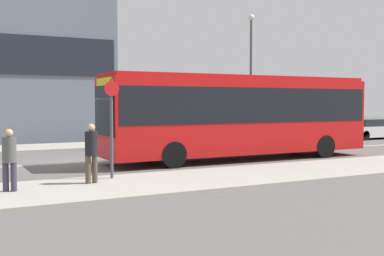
{
  "coord_description": "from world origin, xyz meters",
  "views": [
    {
      "loc": [
        -4.53,
        -18.66,
        2.36
      ],
      "look_at": [
        4.18,
        -1.71,
        1.33
      ],
      "focal_mm": 45.0,
      "sensor_mm": 36.0,
      "label": 1
    }
  ],
  "objects": [
    {
      "name": "bus_stop_sign",
      "position": [
        -0.22,
        -5.14,
        1.81
      ],
      "size": [
        0.44,
        0.12,
        2.9
      ],
      "color": "#4C4C51",
      "rests_on": "sidewalk_near"
    },
    {
      "name": "ground_plane",
      "position": [
        0.0,
        0.0,
        0.0
      ],
      "size": [
        120.0,
        120.0,
        0.0
      ],
      "primitive_type": "plane",
      "color": "#595654"
    },
    {
      "name": "pedestrian_down_pavement",
      "position": [
        -0.99,
        -5.7,
        1.06
      ],
      "size": [
        0.35,
        0.34,
        1.64
      ],
      "rotation": [
        0.0,
        0.0,
        0.17
      ],
      "color": "#4C4233",
      "rests_on": "sidewalk_near"
    },
    {
      "name": "sidewalk_far",
      "position": [
        0.0,
        6.25,
        0.07
      ],
      "size": [
        44.0,
        3.5,
        0.13
      ],
      "color": "#A39E93",
      "rests_on": "ground_plane"
    },
    {
      "name": "pedestrian_near_stop",
      "position": [
        -3.13,
        -5.96,
        1.01
      ],
      "size": [
        0.34,
        0.34,
        1.57
      ],
      "rotation": [
        0.0,
        0.0,
        -0.44
      ],
      "color": "#383347",
      "rests_on": "sidewalk_near"
    },
    {
      "name": "parked_car_0",
      "position": [
        14.95,
        3.39,
        0.66
      ],
      "size": [
        4.45,
        1.84,
        1.42
      ],
      "color": "#4C5156",
      "rests_on": "ground_plane"
    },
    {
      "name": "lane_centerline",
      "position": [
        0.0,
        0.0,
        0.0
      ],
      "size": [
        41.8,
        0.16,
        0.01
      ],
      "color": "silver",
      "rests_on": "ground_plane"
    },
    {
      "name": "sidewalk_near",
      "position": [
        0.0,
        -6.25,
        0.07
      ],
      "size": [
        44.0,
        3.5,
        0.13
      ],
      "color": "#A39E93",
      "rests_on": "ground_plane"
    },
    {
      "name": "street_lamp",
      "position": [
        11.6,
        5.1,
        4.59
      ],
      "size": [
        0.36,
        0.36,
        7.37
      ],
      "color": "#4C4C51",
      "rests_on": "sidewalk_far"
    },
    {
      "name": "city_bus",
      "position": [
        6.23,
        -2.01,
        1.96
      ],
      "size": [
        11.46,
        2.53,
        3.42
      ],
      "rotation": [
        0.0,
        0.0,
        -0.06
      ],
      "color": "red",
      "rests_on": "ground_plane"
    },
    {
      "name": "parked_car_1",
      "position": [
        19.78,
        3.57,
        0.61
      ],
      "size": [
        4.2,
        1.83,
        1.27
      ],
      "color": "silver",
      "rests_on": "ground_plane"
    }
  ]
}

